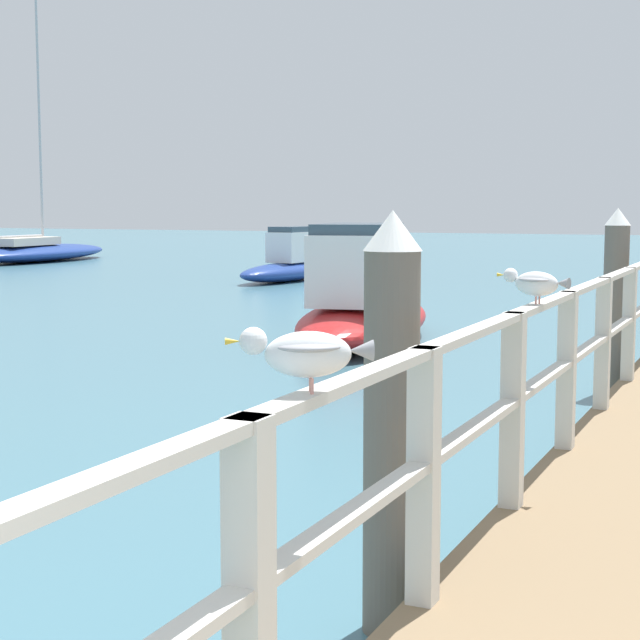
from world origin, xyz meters
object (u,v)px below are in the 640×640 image
(dock_piling_far, at_px, (615,300))
(boat_4, at_px, (362,303))
(seagull_background, at_px, (535,282))
(boat_1, at_px, (36,251))
(dock_piling_near, at_px, (391,423))
(boat_0, at_px, (289,263))
(seagull_foreground, at_px, (306,352))

(dock_piling_far, distance_m, boat_4, 5.22)
(seagull_background, height_order, boat_1, boat_1)
(dock_piling_near, bearing_deg, dock_piling_far, 90.00)
(dock_piling_near, xyz_separation_m, boat_0, (-11.35, 22.00, -0.56))
(boat_1, bearing_deg, seagull_foreground, -53.24)
(seagull_background, relative_size, boat_4, 0.09)
(dock_piling_far, height_order, seagull_background, dock_piling_far)
(dock_piling_near, height_order, dock_piling_far, same)
(boat_0, distance_m, boat_1, 14.67)
(dock_piling_near, relative_size, boat_0, 0.46)
(boat_4, bearing_deg, dock_piling_near, 101.47)
(boat_4, bearing_deg, seagull_background, 106.81)
(seagull_foreground, distance_m, boat_1, 38.67)
(dock_piling_near, distance_m, boat_0, 24.76)
(boat_0, height_order, boat_4, boat_4)
(boat_0, bearing_deg, boat_4, -55.36)
(dock_piling_near, height_order, seagull_foreground, dock_piling_near)
(boat_4, bearing_deg, boat_1, -50.76)
(dock_piling_far, relative_size, boat_4, 0.39)
(seagull_foreground, bearing_deg, boat_0, -3.24)
(dock_piling_far, height_order, boat_1, boat_1)
(dock_piling_near, distance_m, boat_4, 11.16)
(dock_piling_near, distance_m, seagull_background, 1.67)
(seagull_foreground, distance_m, boat_4, 13.01)
(dock_piling_near, height_order, seagull_background, dock_piling_near)
(boat_1, xyz_separation_m, boat_4, (20.70, -17.05, 0.22))
(seagull_foreground, distance_m, seagull_background, 3.31)
(dock_piling_far, xyz_separation_m, boat_1, (-25.02, 19.96, -0.67))
(boat_1, height_order, boat_4, boat_1)
(boat_1, distance_m, boat_4, 26.82)
(boat_1, relative_size, boat_4, 2.06)
(dock_piling_near, bearing_deg, seagull_foreground, -78.30)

